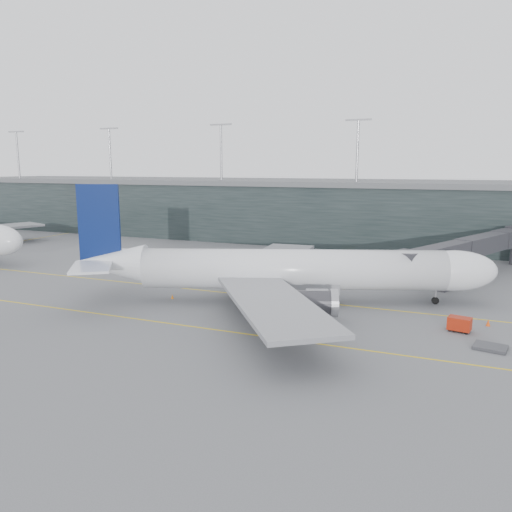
% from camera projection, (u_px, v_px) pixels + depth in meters
% --- Properties ---
extents(ground, '(320.00, 320.00, 0.00)m').
position_uv_depth(ground, '(260.00, 289.00, 77.07)').
color(ground, '#5A5A5F').
rests_on(ground, ground).
extents(taxiline_a, '(160.00, 0.25, 0.02)m').
position_uv_depth(taxiline_a, '(250.00, 295.00, 73.42)').
color(taxiline_a, yellow).
rests_on(taxiline_a, ground).
extents(taxiline_b, '(160.00, 0.25, 0.02)m').
position_uv_depth(taxiline_b, '(197.00, 327.00, 58.85)').
color(taxiline_b, yellow).
rests_on(taxiline_b, ground).
extents(taxiline_lead_main, '(0.25, 60.00, 0.02)m').
position_uv_depth(taxiline_lead_main, '(324.00, 268.00, 93.41)').
color(taxiline_lead_main, yellow).
rests_on(taxiline_lead_main, ground).
extents(taxiline_lead_adj, '(0.25, 60.00, 0.02)m').
position_uv_depth(taxiline_lead_adj, '(9.00, 243.00, 123.26)').
color(taxiline_lead_adj, yellow).
rests_on(taxiline_lead_adj, ground).
extents(terminal, '(240.00, 36.00, 29.00)m').
position_uv_depth(terminal, '(343.00, 210.00, 128.54)').
color(terminal, black).
rests_on(terminal, ground).
extents(main_aircraft, '(56.48, 52.10, 16.35)m').
position_uv_depth(main_aircraft, '(290.00, 270.00, 68.80)').
color(main_aircraft, white).
rests_on(main_aircraft, ground).
extents(jet_bridge, '(23.32, 45.35, 7.37)m').
position_uv_depth(jet_bridge, '(468.00, 243.00, 87.04)').
color(jet_bridge, '#2C2C31').
rests_on(jet_bridge, ground).
extents(gse_cart, '(2.75, 2.04, 1.69)m').
position_uv_depth(gse_cart, '(459.00, 324.00, 57.17)').
color(gse_cart, '#9D1E0B').
rests_on(gse_cart, ground).
extents(baggage_dolly, '(3.62, 3.12, 0.32)m').
position_uv_depth(baggage_dolly, '(490.00, 347.00, 51.85)').
color(baggage_dolly, '#35363A').
rests_on(baggage_dolly, ground).
extents(uld_a, '(2.28, 1.83, 2.07)m').
position_uv_depth(uld_a, '(259.00, 267.00, 88.43)').
color(uld_a, '#343338').
rests_on(uld_a, ground).
extents(uld_b, '(2.13, 1.78, 1.79)m').
position_uv_depth(uld_b, '(268.00, 267.00, 89.78)').
color(uld_b, '#343338').
rests_on(uld_b, ground).
extents(uld_c, '(2.36, 2.07, 1.82)m').
position_uv_depth(uld_c, '(279.00, 270.00, 86.81)').
color(uld_c, '#343338').
rests_on(uld_c, ground).
extents(cone_nose, '(0.50, 0.50, 0.79)m').
position_uv_depth(cone_nose, '(488.00, 323.00, 59.27)').
color(cone_nose, '#F14C0D').
rests_on(cone_nose, ground).
extents(cone_wing_stbd, '(0.50, 0.50, 0.80)m').
position_uv_depth(cone_wing_stbd, '(285.00, 333.00, 55.74)').
color(cone_wing_stbd, '#CD570B').
rests_on(cone_wing_stbd, ground).
extents(cone_wing_port, '(0.49, 0.49, 0.79)m').
position_uv_depth(cone_wing_port, '(340.00, 276.00, 84.64)').
color(cone_wing_port, red).
rests_on(cone_wing_port, ground).
extents(cone_tail, '(0.39, 0.39, 0.63)m').
position_uv_depth(cone_tail, '(172.00, 296.00, 71.53)').
color(cone_tail, orange).
rests_on(cone_tail, ground).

